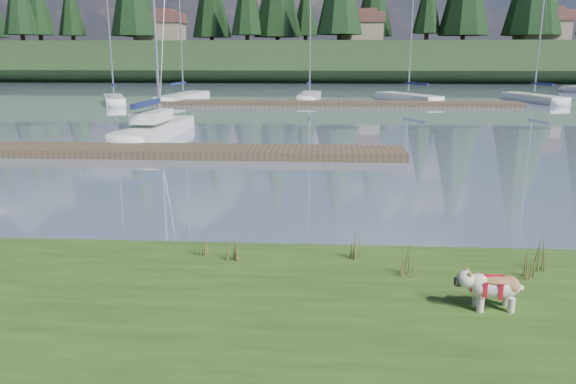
{
  "coord_description": "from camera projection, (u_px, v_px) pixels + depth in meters",
  "views": [
    {
      "loc": [
        1.11,
        -10.79,
        3.57
      ],
      "look_at": [
        0.46,
        -0.5,
        1.03
      ],
      "focal_mm": 35.0,
      "sensor_mm": 36.0,
      "label": 1
    }
  ],
  "objects": [
    {
      "name": "house_1",
      "position": [
        360.0,
        27.0,
        78.07
      ],
      "size": [
        6.3,
        5.3,
        4.65
      ],
      "color": "gray",
      "rests_on": "ridge"
    },
    {
      "name": "weed_3",
      "position": [
        201.0,
        243.0,
        9.17
      ],
      "size": [
        0.17,
        0.14,
        0.53
      ],
      "color": "#475B23",
      "rests_on": "bank"
    },
    {
      "name": "dock_far",
      "position": [
        336.0,
        103.0,
        40.29
      ],
      "size": [
        26.0,
        2.2,
        0.3
      ],
      "primitive_type": "cube",
      "color": "#4C3D2C",
      "rests_on": "ground"
    },
    {
      "name": "weed_4",
      "position": [
        407.0,
        262.0,
        8.33
      ],
      "size": [
        0.17,
        0.14,
        0.51
      ],
      "color": "#475B23",
      "rests_on": "bank"
    },
    {
      "name": "sailboat_bg_1",
      "position": [
        187.0,
        96.0,
        44.75
      ],
      "size": [
        2.76,
        8.76,
        12.78
      ],
      "rotation": [
        0.0,
        0.0,
        1.44
      ],
      "color": "white",
      "rests_on": "ground"
    },
    {
      "name": "dock_near",
      "position": [
        182.0,
        151.0,
        20.31
      ],
      "size": [
        16.0,
        2.0,
        0.3
      ],
      "primitive_type": "cube",
      "color": "#4C3D2C",
      "rests_on": "ground"
    },
    {
      "name": "sailboat_main",
      "position": [
        160.0,
        125.0,
        25.46
      ],
      "size": [
        1.84,
        8.08,
        11.64
      ],
      "rotation": [
        0.0,
        0.0,
        1.54
      ],
      "color": "white",
      "rests_on": "ground"
    },
    {
      "name": "weed_2",
      "position": [
        531.0,
        264.0,
        8.24
      ],
      "size": [
        0.17,
        0.14,
        0.54
      ],
      "color": "#475B23",
      "rests_on": "bank"
    },
    {
      "name": "weed_1",
      "position": [
        356.0,
        246.0,
        9.05
      ],
      "size": [
        0.17,
        0.14,
        0.49
      ],
      "color": "#475B23",
      "rests_on": "bank"
    },
    {
      "name": "mud_lip",
      "position": [
        258.0,
        260.0,
        9.81
      ],
      "size": [
        60.0,
        0.5,
        0.14
      ],
      "primitive_type": "cube",
      "color": "#33281C",
      "rests_on": "ground"
    },
    {
      "name": "sailboat_bg_2",
      "position": [
        310.0,
        96.0,
        45.06
      ],
      "size": [
        1.76,
        7.38,
        11.07
      ],
      "rotation": [
        0.0,
        0.0,
        1.53
      ],
      "color": "white",
      "rests_on": "ground"
    },
    {
      "name": "ground",
      "position": [
        308.0,
        105.0,
        40.45
      ],
      "size": [
        200.0,
        200.0,
        0.0
      ],
      "primitive_type": "plane",
      "color": "#8190AA",
      "rests_on": "ground"
    },
    {
      "name": "house_0",
      "position": [
        161.0,
        27.0,
        78.82
      ],
      "size": [
        6.3,
        5.3,
        4.65
      ],
      "color": "gray",
      "rests_on": "ridge"
    },
    {
      "name": "ridge",
      "position": [
        317.0,
        62.0,
        81.53
      ],
      "size": [
        200.0,
        20.0,
        5.0
      ],
      "primitive_type": "cube",
      "color": "#1F351A",
      "rests_on": "ground"
    },
    {
      "name": "sailboat_bg_3",
      "position": [
        403.0,
        97.0,
        44.25
      ],
      "size": [
        4.99,
        7.41,
        11.26
      ],
      "rotation": [
        0.0,
        0.0,
        2.07
      ],
      "color": "white",
      "rests_on": "ground"
    },
    {
      "name": "weed_0",
      "position": [
        233.0,
        247.0,
        8.96
      ],
      "size": [
        0.17,
        0.14,
        0.55
      ],
      "color": "#475B23",
      "rests_on": "bank"
    },
    {
      "name": "bulldog",
      "position": [
        493.0,
        285.0,
        7.23
      ],
      "size": [
        0.85,
        0.38,
        0.51
      ],
      "rotation": [
        0.0,
        0.0,
        3.16
      ],
      "color": "silver",
      "rests_on": "bank"
    },
    {
      "name": "weed_5",
      "position": [
        543.0,
        254.0,
        8.52
      ],
      "size": [
        0.17,
        0.14,
        0.65
      ],
      "color": "#475B23",
      "rests_on": "bank"
    },
    {
      "name": "sailboat_bg_4",
      "position": [
        529.0,
        97.0,
        43.76
      ],
      "size": [
        3.18,
        7.82,
        11.35
      ],
      "rotation": [
        0.0,
        0.0,
        1.8
      ],
      "color": "white",
      "rests_on": "ground"
    },
    {
      "name": "house_2",
      "position": [
        542.0,
        25.0,
        74.65
      ],
      "size": [
        6.3,
        5.3,
        4.65
      ],
      "color": "gray",
      "rests_on": "ridge"
    },
    {
      "name": "sailboat_bg_0",
      "position": [
        114.0,
        99.0,
        41.91
      ],
      "size": [
        3.7,
        6.48,
        9.59
      ],
      "rotation": [
        0.0,
        0.0,
        1.97
      ],
      "color": "white",
      "rests_on": "ground"
    }
  ]
}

